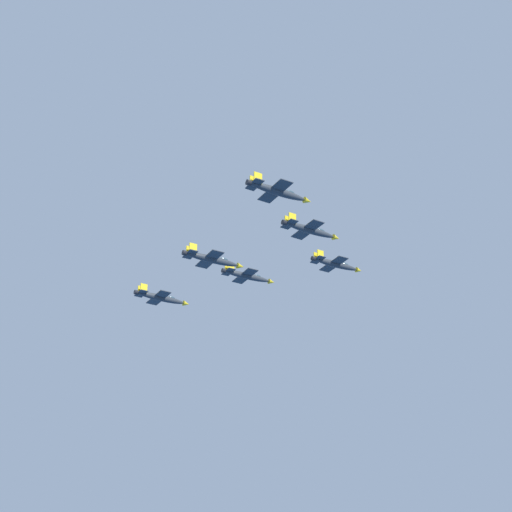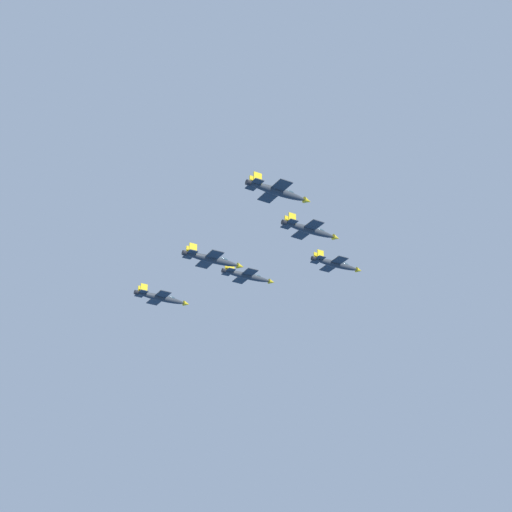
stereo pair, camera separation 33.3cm
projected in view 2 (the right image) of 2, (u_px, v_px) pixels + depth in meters
The scene contains 6 objects.
jet_lead at pixel (336, 264), 231.48m from camera, with size 11.14×15.15×3.54m.
jet_left_wingman at pixel (247, 276), 235.15m from camera, with size 11.14×15.29×3.57m.
jet_right_wingman at pixel (310, 230), 209.31m from camera, with size 11.86×15.52×3.67m.
jet_left_outer at pixel (161, 298), 237.32m from camera, with size 11.79×15.42×3.64m.
jet_right_outer at pixel (278, 191), 186.66m from camera, with size 11.62×15.31×3.61m.
jet_slot_rear at pixel (212, 259), 210.89m from camera, with size 11.43×15.72×3.66m.
Camera 2 is at (185.86, -33.57, 7.82)m, focal length 57.89 mm.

